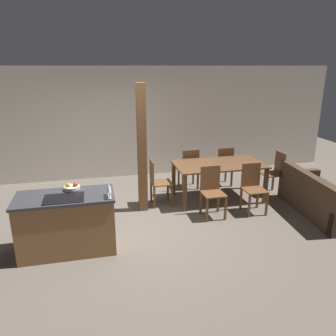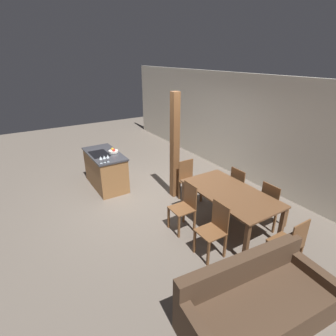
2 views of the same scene
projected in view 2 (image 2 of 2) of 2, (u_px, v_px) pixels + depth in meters
The scene contains 16 objects.
ground_plane at pixel (147, 198), 6.16m from camera, with size 16.00×16.00×0.00m, color #665B51.
wall_back at pixel (239, 126), 6.99m from camera, with size 11.20×0.08×2.70m.
kitchen_island at pixel (106, 170), 6.59m from camera, with size 1.42×0.71×0.90m.
fruit_bowl at pixel (113, 151), 6.42m from camera, with size 0.24×0.24×0.11m.
wine_glass_near at pixel (101, 158), 5.73m from camera, with size 0.07×0.07×0.17m.
wine_glass_middle at pixel (104, 157), 5.77m from camera, with size 0.07×0.07×0.17m.
wine_glass_far at pixel (108, 157), 5.81m from camera, with size 0.07×0.07×0.17m.
dining_table at pixel (230, 197), 4.87m from camera, with size 1.83×1.00×0.78m.
dining_chair_near_left at pixel (185, 206), 4.91m from camera, with size 0.40×0.40×0.93m.
dining_chair_near_right at pixel (214, 229), 4.27m from camera, with size 0.40×0.40×0.93m.
dining_chair_far_left at pixel (240, 187), 5.61m from camera, with size 0.40×0.40×0.93m.
dining_chair_far_right at pixel (272, 204), 4.97m from camera, with size 0.40×0.40×0.93m.
dining_chair_head_end at pixel (189, 180), 5.94m from camera, with size 0.40×0.40×0.93m.
dining_chair_foot_end at pixel (290, 244), 3.94m from camera, with size 0.40×0.40×0.93m.
couch at pixel (256, 306), 3.21m from camera, with size 1.03×1.99×0.80m.
timber_post at pixel (175, 147), 5.83m from camera, with size 0.16×0.16×2.42m.
Camera 2 is at (4.82, -2.43, 3.10)m, focal length 28.00 mm.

